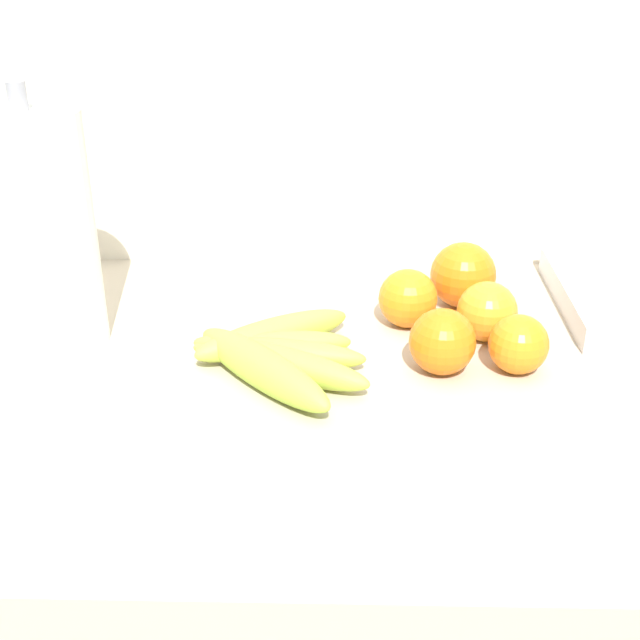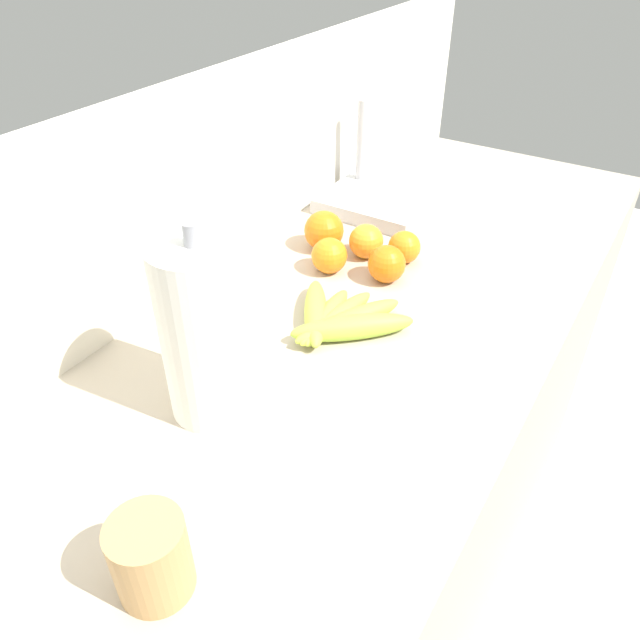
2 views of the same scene
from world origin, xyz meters
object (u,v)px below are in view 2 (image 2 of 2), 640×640
at_px(orange_back_left, 387,264).
at_px(sink_basin, 389,190).
at_px(banana_bunch, 337,320).
at_px(orange_back_right, 404,247).
at_px(orange_center, 329,256).
at_px(mug, 151,557).
at_px(orange_right, 324,231).
at_px(paper_towel_roll, 205,332).
at_px(orange_far_right, 366,241).

height_order(orange_back_left, sink_basin, sink_basin).
distance_m(banana_bunch, orange_back_right, 0.27).
bearing_deg(orange_center, mug, -164.53).
relative_size(orange_right, orange_back_left, 1.13).
distance_m(paper_towel_roll, sink_basin, 0.79).
distance_m(orange_right, orange_far_right, 0.09).
bearing_deg(orange_right, sink_basin, -0.96).
height_order(orange_back_right, sink_basin, sink_basin).
bearing_deg(orange_far_right, orange_right, 100.49).
bearing_deg(mug, banana_bunch, 8.17).
xyz_separation_m(orange_back_right, mug, (-0.78, -0.08, 0.02)).
distance_m(orange_center, mug, 0.69).
xyz_separation_m(orange_back_right, orange_center, (-0.11, 0.11, 0.00)).
bearing_deg(orange_far_right, orange_back_left, -127.85).
distance_m(sink_basin, mug, 1.05).
distance_m(orange_center, orange_far_right, 0.10).
height_order(orange_back_right, orange_far_right, orange_far_right).
bearing_deg(orange_back_right, orange_right, 103.43).
bearing_deg(banana_bunch, orange_right, 36.49).
xyz_separation_m(orange_far_right, orange_back_left, (-0.06, -0.08, 0.00)).
height_order(orange_right, paper_towel_roll, paper_towel_roll).
bearing_deg(banana_bunch, sink_basin, 17.45).
relative_size(orange_center, orange_right, 0.86).
bearing_deg(orange_back_right, banana_bunch, -179.30).
relative_size(banana_bunch, sink_basin, 0.70).
distance_m(orange_far_right, orange_back_left, 0.10).
xyz_separation_m(orange_back_left, mug, (-0.69, -0.07, 0.01)).
bearing_deg(orange_back_right, sink_basin, 32.36).
bearing_deg(mug, orange_right, 18.13).
xyz_separation_m(orange_back_left, sink_basin, (0.33, 0.16, -0.02)).
height_order(orange_back_left, paper_towel_roll, paper_towel_roll).
distance_m(banana_bunch, mug, 0.51).
bearing_deg(orange_far_right, banana_bunch, -162.32).
height_order(orange_center, mug, mug).
relative_size(orange_back_right, orange_back_left, 0.90).
xyz_separation_m(orange_far_right, sink_basin, (0.27, 0.09, -0.01)).
relative_size(banana_bunch, paper_towel_roll, 0.80).
distance_m(orange_far_right, paper_towel_roll, 0.51).
bearing_deg(orange_back_right, mug, -174.38).
bearing_deg(orange_back_left, banana_bunch, -179.80).
bearing_deg(sink_basin, paper_towel_roll, -172.28).
bearing_deg(mug, paper_towel_roll, 27.47).
bearing_deg(sink_basin, orange_back_left, -154.12).
distance_m(orange_far_right, sink_basin, 0.29).
height_order(orange_right, sink_basin, sink_basin).
distance_m(orange_center, orange_right, 0.09).
distance_m(orange_center, paper_towel_roll, 0.43).
xyz_separation_m(orange_right, mug, (-0.74, -0.24, 0.01)).
relative_size(orange_center, paper_towel_roll, 0.24).
xyz_separation_m(banana_bunch, orange_far_right, (0.24, 0.08, 0.02)).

